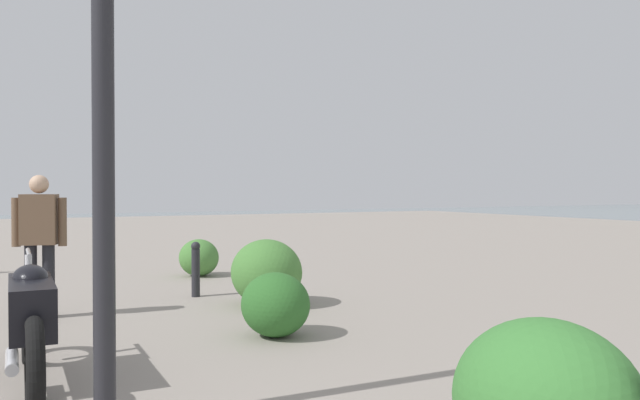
{
  "coord_description": "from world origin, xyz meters",
  "views": [
    {
      "loc": [
        -0.32,
        1.77,
        1.54
      ],
      "look_at": [
        10.33,
        -3.76,
        1.33
      ],
      "focal_mm": 34.95,
      "sensor_mm": 36.0,
      "label": 1
    }
  ],
  "objects_px": {
    "pedestrian": "(39,235)",
    "bollard_mid": "(196,268)",
    "motorcycle": "(31,320)",
    "lamppost": "(103,27)"
  },
  "relations": [
    {
      "from": "pedestrian",
      "to": "motorcycle",
      "type": "bearing_deg",
      "value": 175.46
    },
    {
      "from": "motorcycle",
      "to": "pedestrian",
      "type": "xyz_separation_m",
      "value": [
        2.68,
        -0.21,
        0.49
      ]
    },
    {
      "from": "pedestrian",
      "to": "bollard_mid",
      "type": "bearing_deg",
      "value": -73.73
    },
    {
      "from": "motorcycle",
      "to": "bollard_mid",
      "type": "bearing_deg",
      "value": -34.87
    },
    {
      "from": "lamppost",
      "to": "bollard_mid",
      "type": "bearing_deg",
      "value": -22.84
    },
    {
      "from": "bollard_mid",
      "to": "motorcycle",
      "type": "bearing_deg",
      "value": 145.13
    },
    {
      "from": "lamppost",
      "to": "pedestrian",
      "type": "xyz_separation_m",
      "value": [
        3.93,
        0.16,
        -1.58
      ]
    },
    {
      "from": "lamppost",
      "to": "motorcycle",
      "type": "xyz_separation_m",
      "value": [
        1.25,
        0.38,
        -2.07
      ]
    },
    {
      "from": "pedestrian",
      "to": "bollard_mid",
      "type": "distance_m",
      "value": 2.24
    },
    {
      "from": "pedestrian",
      "to": "bollard_mid",
      "type": "relative_size",
      "value": 2.17
    }
  ]
}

